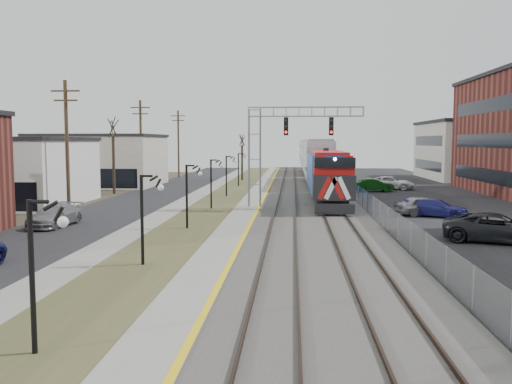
{
  "coord_description": "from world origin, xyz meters",
  "views": [
    {
      "loc": [
        2.54,
        -14.96,
        5.45
      ],
      "look_at": [
        0.49,
        15.28,
        2.6
      ],
      "focal_mm": 38.0,
      "sensor_mm": 36.0,
      "label": 1
    }
  ],
  "objects": [
    {
      "name": "ground",
      "position": [
        0.0,
        0.0,
        0.0
      ],
      "size": [
        160.0,
        160.0,
        0.0
      ],
      "primitive_type": "plane",
      "color": "#473D2D",
      "rests_on": "ground"
    },
    {
      "name": "signal_gantry",
      "position": [
        1.22,
        27.99,
        5.59
      ],
      "size": [
        9.0,
        1.07,
        8.15
      ],
      "color": "gray",
      "rests_on": "ground"
    },
    {
      "name": "sidewalk",
      "position": [
        -7.0,
        35.0,
        0.04
      ],
      "size": [
        2.0,
        120.0,
        0.08
      ],
      "primitive_type": "cube",
      "color": "gray",
      "rests_on": "ground"
    },
    {
      "name": "parking_lot",
      "position": [
        16.0,
        35.0,
        0.02
      ],
      "size": [
        16.0,
        120.0,
        0.04
      ],
      "primitive_type": "cube",
      "color": "black",
      "rests_on": "ground"
    },
    {
      "name": "track_far",
      "position": [
        5.5,
        35.0,
        0.28
      ],
      "size": [
        1.58,
        120.0,
        0.15
      ],
      "color": "#2D2119",
      "rests_on": "ballast_bed"
    },
    {
      "name": "grass_median",
      "position": [
        -4.0,
        35.0,
        0.03
      ],
      "size": [
        4.0,
        120.0,
        0.06
      ],
      "primitive_type": "cube",
      "color": "#3F4525",
      "rests_on": "ground"
    },
    {
      "name": "car_lot_d",
      "position": [
        12.87,
        24.41,
        0.64
      ],
      "size": [
        4.72,
        3.36,
        1.27
      ],
      "primitive_type": "imported",
      "rotation": [
        0.0,
        0.0,
        1.17
      ],
      "color": "navy",
      "rests_on": "ground"
    },
    {
      "name": "bare_trees",
      "position": [
        -12.66,
        38.91,
        2.7
      ],
      "size": [
        12.3,
        42.3,
        5.95
      ],
      "color": "#382D23",
      "rests_on": "ground"
    },
    {
      "name": "ballast_bed",
      "position": [
        4.0,
        35.0,
        0.1
      ],
      "size": [
        8.0,
        120.0,
        0.2
      ],
      "primitive_type": "cube",
      "color": "#595651",
      "rests_on": "ground"
    },
    {
      "name": "train",
      "position": [
        5.5,
        67.52,
        2.92
      ],
      "size": [
        3.0,
        85.85,
        5.33
      ],
      "color": "#123C95",
      "rests_on": "ground"
    },
    {
      "name": "car_lot_f",
      "position": [
        11.2,
        43.65,
        0.7
      ],
      "size": [
        4.39,
        1.89,
        1.4
      ],
      "primitive_type": "imported",
      "rotation": [
        0.0,
        0.0,
        1.67
      ],
      "color": "#0A360C",
      "rests_on": "ground"
    },
    {
      "name": "fence",
      "position": [
        8.2,
        35.0,
        0.8
      ],
      "size": [
        0.04,
        120.0,
        1.6
      ],
      "primitive_type": "cube",
      "color": "gray",
      "rests_on": "ground"
    },
    {
      "name": "street_west",
      "position": [
        -11.5,
        35.0,
        0.02
      ],
      "size": [
        7.0,
        120.0,
        0.04
      ],
      "primitive_type": "cube",
      "color": "black",
      "rests_on": "ground"
    },
    {
      "name": "platform",
      "position": [
        -1.0,
        35.0,
        0.12
      ],
      "size": [
        2.0,
        120.0,
        0.24
      ],
      "primitive_type": "cube",
      "color": "gray",
      "rests_on": "ground"
    },
    {
      "name": "car_lot_g",
      "position": [
        13.62,
        46.84,
        0.73
      ],
      "size": [
        5.72,
        3.82,
        1.46
      ],
      "primitive_type": "imported",
      "rotation": [
        0.0,
        0.0,
        1.28
      ],
      "color": "white",
      "rests_on": "ground"
    },
    {
      "name": "car_street_b",
      "position": [
        -12.58,
        18.29,
        0.69
      ],
      "size": [
        2.31,
        4.89,
        1.38
      ],
      "primitive_type": "imported",
      "rotation": [
        0.0,
        0.0,
        -0.08
      ],
      "color": "gray",
      "rests_on": "ground"
    },
    {
      "name": "utility_poles",
      "position": [
        -14.5,
        25.0,
        5.0
      ],
      "size": [
        0.28,
        80.28,
        10.0
      ],
      "color": "#4C3823",
      "rests_on": "ground"
    },
    {
      "name": "track_near",
      "position": [
        2.0,
        35.0,
        0.28
      ],
      "size": [
        1.58,
        120.0,
        0.15
      ],
      "color": "#2D2119",
      "rests_on": "ballast_bed"
    },
    {
      "name": "car_lot_c",
      "position": [
        13.51,
        14.51,
        0.78
      ],
      "size": [
        6.12,
        4.24,
        1.55
      ],
      "primitive_type": "imported",
      "rotation": [
        0.0,
        0.0,
        1.24
      ],
      "color": "black",
      "rests_on": "ground"
    },
    {
      "name": "car_lot_e",
      "position": [
        12.08,
        25.08,
        0.7
      ],
      "size": [
        4.42,
        2.7,
        1.41
      ],
      "primitive_type": "imported",
      "rotation": [
        0.0,
        0.0,
        1.84
      ],
      "color": "gray",
      "rests_on": "ground"
    },
    {
      "name": "platform_edge",
      "position": [
        -0.12,
        35.0,
        0.24
      ],
      "size": [
        0.24,
        120.0,
        0.01
      ],
      "primitive_type": "cube",
      "color": "gold",
      "rests_on": "platform"
    },
    {
      "name": "lampposts",
      "position": [
        -4.0,
        18.29,
        2.0
      ],
      "size": [
        0.14,
        62.14,
        4.0
      ],
      "color": "black",
      "rests_on": "ground"
    }
  ]
}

